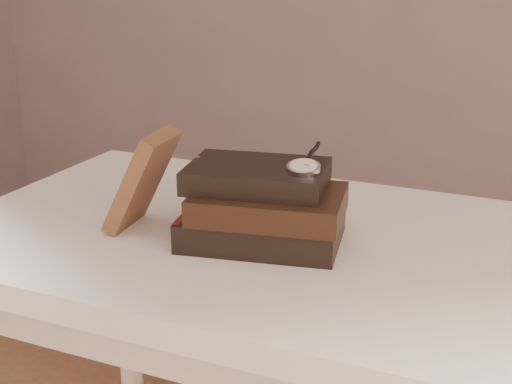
% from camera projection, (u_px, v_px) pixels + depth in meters
% --- Properties ---
extents(table, '(1.00, 0.60, 0.75)m').
position_uv_depth(table, '(272.00, 288.00, 1.11)').
color(table, white).
rests_on(table, ground).
extents(book_stack, '(0.26, 0.20, 0.11)m').
position_uv_depth(book_stack, '(263.00, 207.00, 1.03)').
color(book_stack, black).
rests_on(book_stack, table).
extents(journal, '(0.10, 0.11, 0.16)m').
position_uv_depth(journal, '(143.00, 180.00, 1.07)').
color(journal, '#4A2D1C').
rests_on(journal, table).
extents(pocket_watch, '(0.06, 0.15, 0.02)m').
position_uv_depth(pocket_watch, '(305.00, 166.00, 0.99)').
color(pocket_watch, silver).
rests_on(pocket_watch, book_stack).
extents(eyeglasses, '(0.11, 0.13, 0.05)m').
position_uv_depth(eyeglasses, '(223.00, 180.00, 1.12)').
color(eyeglasses, silver).
rests_on(eyeglasses, book_stack).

